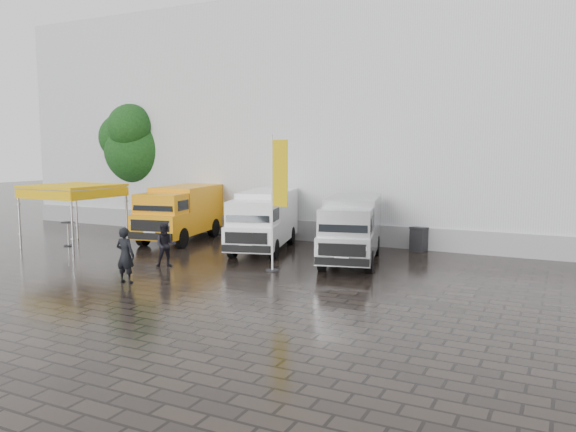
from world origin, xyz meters
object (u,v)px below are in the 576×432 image
object	(u,v)px
flagpole	(277,196)
person_front	(125,255)
canopy_tent	(72,188)
cocktail_table	(68,234)
van_yellow	(180,214)
wheelie_bin	(419,239)
van_white	(264,221)
van_silver	(351,230)
person_tent	(166,245)

from	to	relation	value
flagpole	person_front	distance (m)	5.65
canopy_tent	cocktail_table	bearing A→B (deg)	-156.50
van_yellow	person_front	distance (m)	8.76
canopy_tent	wheelie_bin	xyz separation A→B (m)	(14.61, 5.83, -2.15)
cocktail_table	person_front	world-z (taller)	person_front
wheelie_bin	person_front	bearing A→B (deg)	-113.29
van_white	cocktail_table	size ratio (longest dim) A/B	5.33
van_silver	wheelie_bin	distance (m)	4.10
van_silver	person_tent	size ratio (longest dim) A/B	3.54
cocktail_table	wheelie_bin	world-z (taller)	cocktail_table
van_silver	wheelie_bin	xyz separation A→B (m)	(1.83, 3.59, -0.74)
cocktail_table	wheelie_bin	xyz separation A→B (m)	(14.88, 5.95, -0.03)
van_yellow	person_tent	xyz separation A→B (m)	(3.28, -5.20, -0.50)
wheelie_bin	person_tent	xyz separation A→B (m)	(-7.83, -7.63, 0.29)
van_white	cocktail_table	xyz separation A→B (m)	(-8.69, -3.05, -0.74)
van_silver	wheelie_bin	bearing A→B (deg)	49.07
canopy_tent	van_white	bearing A→B (deg)	19.19
van_silver	flagpole	distance (m)	3.74
van_white	flagpole	xyz separation A→B (m)	(2.53, -3.58, 1.49)
cocktail_table	person_tent	bearing A→B (deg)	-13.37
canopy_tent	cocktail_table	world-z (taller)	canopy_tent
canopy_tent	wheelie_bin	world-z (taller)	canopy_tent
cocktail_table	person_front	size ratio (longest dim) A/B	0.60
canopy_tent	flagpole	distance (m)	10.98
van_silver	wheelie_bin	size ratio (longest dim) A/B	5.48
person_front	person_tent	world-z (taller)	person_front
flagpole	person_front	world-z (taller)	flagpole
van_silver	canopy_tent	distance (m)	13.05
van_silver	person_tent	world-z (taller)	van_silver
wheelie_bin	person_front	xyz separation A→B (m)	(-7.35, -10.33, 0.41)
van_silver	cocktail_table	distance (m)	13.28
van_silver	cocktail_table	xyz separation A→B (m)	(-13.05, -2.36, -0.71)
person_tent	van_silver	bearing A→B (deg)	-3.96
person_front	person_tent	bearing A→B (deg)	-84.69
cocktail_table	van_white	bearing A→B (deg)	19.33
flagpole	person_tent	size ratio (longest dim) A/B	3.01
van_white	person_tent	bearing A→B (deg)	-125.03
cocktail_table	canopy_tent	bearing A→B (deg)	23.50
van_yellow	van_white	xyz separation A→B (m)	(4.93, -0.48, -0.03)
van_white	cocktail_table	bearing A→B (deg)	-176.52
van_silver	person_tent	bearing A→B (deg)	-160.09
van_white	van_silver	bearing A→B (deg)	-24.87
van_silver	person_front	bearing A→B (deg)	-143.35
van_white	flagpole	size ratio (longest dim) A/B	1.20
van_silver	canopy_tent	xyz separation A→B (m)	(-12.78, -2.24, 1.41)
cocktail_table	van_yellow	bearing A→B (deg)	43.14
van_white	person_tent	world-z (taller)	van_white
van_silver	person_front	distance (m)	8.71
van_white	flagpole	distance (m)	4.63
van_white	cocktail_table	world-z (taller)	van_white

